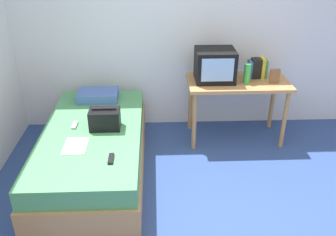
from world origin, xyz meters
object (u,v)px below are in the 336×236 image
Objects in this scene: book_row at (257,68)px; pillow at (98,95)px; handbag at (105,119)px; water_bottle at (247,73)px; desk at (237,88)px; tv at (215,65)px; bed at (94,152)px; picture_frame at (275,76)px; magazine at (76,146)px; remote_dark at (111,159)px; remote_silver at (75,125)px.

pillow is (-1.86, -0.07, -0.28)m from book_row.
pillow is 1.54× the size of handbag.
desk is at bearing 137.54° from water_bottle.
tv is (-0.28, 0.03, 0.28)m from desk.
bed is 0.39m from handbag.
picture_frame is at bearing 16.61° from bed.
water_bottle is (1.67, 0.61, 0.60)m from bed.
pillow is (-1.62, 0.03, -0.08)m from desk.
magazine is at bearing -150.31° from book_row.
tv is 2.82× the size of remote_dark.
remote_silver is at bearing 101.50° from magazine.
water_bottle is (0.08, -0.07, 0.21)m from desk.
bed is 6.67× the size of handbag.
pillow is (-1.70, 0.10, -0.29)m from water_bottle.
water_bottle is 0.75× the size of handbag.
handbag reaches higher than desk.
remote_silver is at bearing -161.15° from desk.
tv reaches higher than handbag.
pillow is 1.29m from remote_dark.
pillow is 0.71m from handbag.
tv reaches higher than remote_silver.
tv is 1.87× the size of book_row.
book_row reaches higher than magazine.
handbag is at bearing -76.93° from pillow.
remote_dark is (-1.35, -1.23, -0.12)m from desk.
magazine is 1.86× the size of remote_dark.
picture_frame reaches higher than magazine.
desk is 1.88m from remote_silver.
water_bottle is at bearing -3.44° from pillow.
book_row is 1.63× the size of remote_silver.
bed is 0.66m from remote_dark.
book_row is 2.25m from magazine.
pillow reaches higher than bed.
picture_frame is 0.59× the size of magazine.
water_bottle is 1.57× the size of remote_silver.
pillow reaches higher than magazine.
book_row is 1.88m from pillow.
remote_dark is (-1.74, -1.14, -0.30)m from picture_frame.
water_bottle is 1.67m from handbag.
magazine is (-0.24, -0.34, -0.10)m from handbag.
water_bottle is at bearing 27.61° from magazine.
book_row reaches higher than picture_frame.
remote_silver is at bearing -166.61° from picture_frame.
water_bottle is at bearing 16.15° from remote_silver.
bed is at bearing 72.03° from magazine.
remote_silver is at bearing 157.32° from bed.
handbag is (-1.46, -0.66, -0.03)m from desk.
desk is 7.44× the size of remote_dark.
book_row is 1.38× the size of picture_frame.
bed is at bearing -151.58° from tv.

